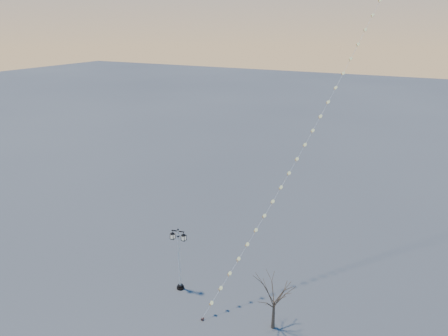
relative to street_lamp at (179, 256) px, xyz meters
The scene contains 4 objects.
ground 3.65m from the street_lamp, 69.45° to the right, with size 300.00×300.00×0.00m, color #464847.
street_lamp is the anchor object (origin of this frame).
bare_tree 7.82m from the street_lamp, ahead, with size 2.29×2.29×3.81m.
kite_train 23.09m from the street_lamp, 54.22° to the left, with size 12.36×30.40×39.97m.
Camera 1 is at (13.73, -19.02, 19.09)m, focal length 31.84 mm.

